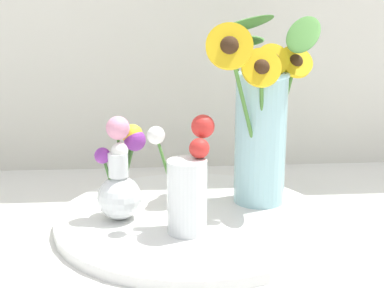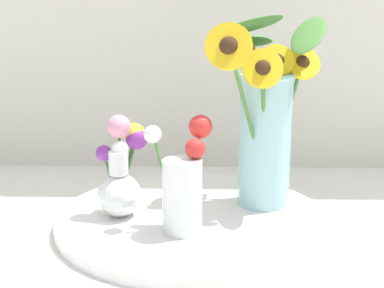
% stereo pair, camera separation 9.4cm
% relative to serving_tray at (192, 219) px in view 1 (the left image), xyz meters
% --- Properties ---
extents(ground_plane, '(6.00, 6.00, 0.00)m').
position_rel_serving_tray_xyz_m(ground_plane, '(-0.01, -0.07, -0.01)').
color(ground_plane, silver).
extents(serving_tray, '(0.49, 0.49, 0.02)m').
position_rel_serving_tray_xyz_m(serving_tray, '(0.00, 0.00, 0.00)').
color(serving_tray, white).
rests_on(serving_tray, ground_plane).
extents(mason_jar_sunflowers, '(0.24, 0.22, 0.36)m').
position_rel_serving_tray_xyz_m(mason_jar_sunflowers, '(0.13, 0.06, 0.17)').
color(mason_jar_sunflowers, '#9ED1D6').
rests_on(mason_jar_sunflowers, serving_tray).
extents(vase_small_center, '(0.11, 0.09, 0.19)m').
position_rel_serving_tray_xyz_m(vase_small_center, '(-0.01, -0.07, 0.09)').
color(vase_small_center, white).
rests_on(vase_small_center, serving_tray).
extents(vase_bulb_right, '(0.09, 0.09, 0.18)m').
position_rel_serving_tray_xyz_m(vase_bulb_right, '(-0.13, -0.00, 0.08)').
color(vase_bulb_right, white).
rests_on(vase_bulb_right, serving_tray).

